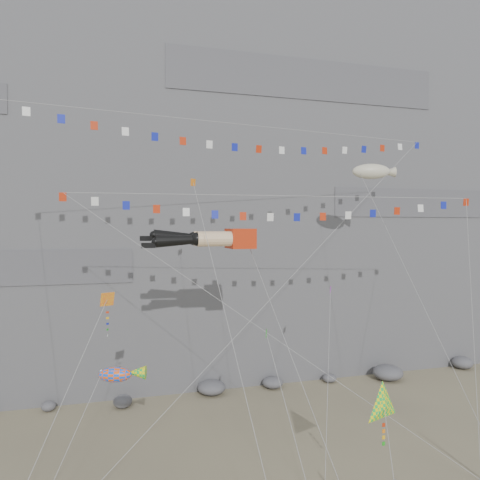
{
  "coord_description": "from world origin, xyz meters",
  "views": [
    {
      "loc": [
        -9.43,
        -24.7,
        15.44
      ],
      "look_at": [
        0.4,
        9.0,
        14.46
      ],
      "focal_mm": 35.0,
      "sensor_mm": 36.0,
      "label": 1
    }
  ],
  "objects": [
    {
      "name": "small_kite_a",
      "position": [
        -3.5,
        6.61,
        18.03
      ],
      "size": [
        2.25,
        14.68,
        23.24
      ],
      "color": "orange",
      "rests_on": "ground"
    },
    {
      "name": "legs_kite",
      "position": [
        -2.55,
        5.99,
        14.65
      ],
      "size": [
        9.15,
        14.48,
        19.83
      ],
      "rotation": [
        0.0,
        0.0,
        -0.01
      ],
      "color": "red",
      "rests_on": "ground"
    },
    {
      "name": "flag_banner_upper",
      "position": [
        0.53,
        7.71,
        22.79
      ],
      "size": [
        32.5,
        13.77,
        29.21
      ],
      "color": "red",
      "rests_on": "ground"
    },
    {
      "name": "flag_banner_lower",
      "position": [
        2.51,
        5.41,
        17.57
      ],
      "size": [
        28.76,
        8.48,
        21.5
      ],
      "color": "red",
      "rests_on": "ground"
    },
    {
      "name": "talus_boulders",
      "position": [
        0.0,
        17.0,
        0.6
      ],
      "size": [
        60.0,
        3.0,
        1.2
      ],
      "primitive_type": null,
      "color": "slate",
      "rests_on": "ground"
    },
    {
      "name": "small_kite_c",
      "position": [
        -0.2,
        1.17,
        8.94
      ],
      "size": [
        0.97,
        9.13,
        12.48
      ],
      "color": "#19A319",
      "rests_on": "ground"
    },
    {
      "name": "cliff",
      "position": [
        0.0,
        32.0,
        25.0
      ],
      "size": [
        80.0,
        28.0,
        50.0
      ],
      "primitive_type": "cube",
      "color": "slate",
      "rests_on": "ground"
    },
    {
      "name": "fish_windsock",
      "position": [
        -8.89,
        2.51,
        7.04
      ],
      "size": [
        6.66,
        8.4,
        11.36
      ],
      "color": "#FF510D",
      "rests_on": "ground"
    },
    {
      "name": "blimp_windsock",
      "position": [
        11.91,
        9.54,
        20.01
      ],
      "size": [
        4.44,
        12.91,
        23.28
      ],
      "color": "beige",
      "rests_on": "ground"
    },
    {
      "name": "harlequin_kite",
      "position": [
        -9.3,
        3.03,
        11.24
      ],
      "size": [
        6.35,
        8.84,
        14.81
      ],
      "color": "red",
      "rests_on": "ground"
    },
    {
      "name": "delta_kite",
      "position": [
        4.49,
        -3.75,
        6.11
      ],
      "size": [
        2.64,
        4.45,
        7.97
      ],
      "color": "#FFEA0D",
      "rests_on": "ground"
    },
    {
      "name": "small_kite_b",
      "position": [
        6.63,
        6.47,
        10.55
      ],
      "size": [
        6.64,
        11.69,
        16.55
      ],
      "color": "purple",
      "rests_on": "ground"
    }
  ]
}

